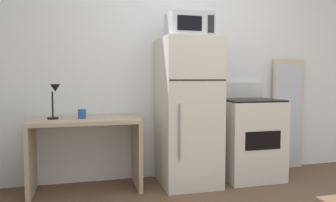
{
  "coord_description": "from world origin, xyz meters",
  "views": [
    {
      "loc": [
        -1.15,
        -2.04,
        1.17
      ],
      "look_at": [
        -0.33,
        1.1,
        0.93
      ],
      "focal_mm": 34.7,
      "sensor_mm": 36.0,
      "label": 1
    }
  ],
  "objects_px": {
    "coffee_mug": "(82,114)",
    "microwave": "(189,26)",
    "refrigerator": "(188,112)",
    "desk_lamp": "(55,95)",
    "leaning_mirror": "(288,114)",
    "oven_range": "(249,138)",
    "desk": "(86,141)"
  },
  "relations": [
    {
      "from": "coffee_mug",
      "to": "microwave",
      "type": "bearing_deg",
      "value": -4.58
    },
    {
      "from": "refrigerator",
      "to": "leaning_mirror",
      "type": "bearing_deg",
      "value": 10.8
    },
    {
      "from": "coffee_mug",
      "to": "desk",
      "type": "bearing_deg",
      "value": -24.79
    },
    {
      "from": "microwave",
      "to": "desk",
      "type": "bearing_deg",
      "value": 176.04
    },
    {
      "from": "refrigerator",
      "to": "microwave",
      "type": "bearing_deg",
      "value": -89.68
    },
    {
      "from": "microwave",
      "to": "oven_range",
      "type": "distance_m",
      "value": 1.46
    },
    {
      "from": "desk",
      "to": "refrigerator",
      "type": "distance_m",
      "value": 1.12
    },
    {
      "from": "coffee_mug",
      "to": "refrigerator",
      "type": "distance_m",
      "value": 1.12
    },
    {
      "from": "desk_lamp",
      "to": "oven_range",
      "type": "xyz_separation_m",
      "value": [
        2.14,
        -0.06,
        -0.52
      ]
    },
    {
      "from": "coffee_mug",
      "to": "leaning_mirror",
      "type": "bearing_deg",
      "value": 4.61
    },
    {
      "from": "oven_range",
      "to": "leaning_mirror",
      "type": "height_order",
      "value": "leaning_mirror"
    },
    {
      "from": "coffee_mug",
      "to": "leaning_mirror",
      "type": "xyz_separation_m",
      "value": [
        2.56,
        0.21,
        -0.1
      ]
    },
    {
      "from": "microwave",
      "to": "oven_range",
      "type": "xyz_separation_m",
      "value": [
        0.75,
        0.04,
        -1.25
      ]
    },
    {
      "from": "desk",
      "to": "oven_range",
      "type": "height_order",
      "value": "oven_range"
    },
    {
      "from": "desk_lamp",
      "to": "microwave",
      "type": "relative_size",
      "value": 0.77
    },
    {
      "from": "coffee_mug",
      "to": "refrigerator",
      "type": "xyz_separation_m",
      "value": [
        1.12,
        -0.07,
        -0.0
      ]
    },
    {
      "from": "oven_range",
      "to": "desk_lamp",
      "type": "bearing_deg",
      "value": 178.35
    },
    {
      "from": "desk_lamp",
      "to": "microwave",
      "type": "distance_m",
      "value": 1.57
    },
    {
      "from": "desk_lamp",
      "to": "coffee_mug",
      "type": "xyz_separation_m",
      "value": [
        0.26,
        -0.01,
        -0.19
      ]
    },
    {
      "from": "desk_lamp",
      "to": "refrigerator",
      "type": "bearing_deg",
      "value": -3.36
    },
    {
      "from": "microwave",
      "to": "refrigerator",
      "type": "bearing_deg",
      "value": 90.32
    },
    {
      "from": "refrigerator",
      "to": "microwave",
      "type": "relative_size",
      "value": 3.45
    },
    {
      "from": "desk_lamp",
      "to": "oven_range",
      "type": "bearing_deg",
      "value": -1.65
    },
    {
      "from": "refrigerator",
      "to": "oven_range",
      "type": "height_order",
      "value": "refrigerator"
    },
    {
      "from": "oven_range",
      "to": "microwave",
      "type": "bearing_deg",
      "value": -176.9
    },
    {
      "from": "coffee_mug",
      "to": "leaning_mirror",
      "type": "distance_m",
      "value": 2.57
    },
    {
      "from": "desk_lamp",
      "to": "leaning_mirror",
      "type": "xyz_separation_m",
      "value": [
        2.82,
        0.19,
        -0.29
      ]
    },
    {
      "from": "desk_lamp",
      "to": "refrigerator",
      "type": "distance_m",
      "value": 1.4
    },
    {
      "from": "coffee_mug",
      "to": "leaning_mirror",
      "type": "height_order",
      "value": "leaning_mirror"
    },
    {
      "from": "coffee_mug",
      "to": "leaning_mirror",
      "type": "relative_size",
      "value": 0.07
    },
    {
      "from": "desk_lamp",
      "to": "coffee_mug",
      "type": "relative_size",
      "value": 3.72
    },
    {
      "from": "oven_range",
      "to": "leaning_mirror",
      "type": "xyz_separation_m",
      "value": [
        0.69,
        0.26,
        0.23
      ]
    }
  ]
}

